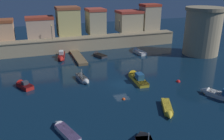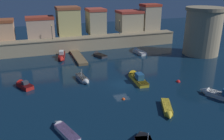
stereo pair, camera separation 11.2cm
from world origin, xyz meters
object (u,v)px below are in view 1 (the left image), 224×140
at_px(moored_boat_0, 23,85).
at_px(mooring_buoy_0, 178,82).
at_px(quay_lamp_1, 119,25).
at_px(mooring_buoy_1, 134,76).
at_px(moored_boat_1, 168,109).
at_px(moored_boat_7, 138,51).
at_px(moored_boat_8, 98,55).
at_px(moored_boat_2, 64,129).
at_px(moored_boat_3, 61,56).
at_px(moored_boat_4, 83,79).
at_px(moored_boat_9, 137,77).
at_px(mooring_buoy_2, 124,99).
at_px(fortress_tower, 203,31).
at_px(moored_boat_6, 222,95).
at_px(quay_lamp_0, 51,30).

bearing_deg(moored_boat_0, mooring_buoy_0, -133.13).
distance_m(quay_lamp_1, mooring_buoy_1, 22.99).
bearing_deg(moored_boat_1, moored_boat_7, -173.62).
bearing_deg(moored_boat_8, moored_boat_1, 162.68).
bearing_deg(moored_boat_2, mooring_buoy_1, -67.82).
bearing_deg(moored_boat_2, moored_boat_7, -59.07).
height_order(moored_boat_3, mooring_buoy_1, moored_boat_3).
bearing_deg(moored_boat_2, moored_boat_4, -41.12).
distance_m(moored_boat_1, moored_boat_4, 16.88).
relative_size(moored_boat_0, moored_boat_4, 0.90).
relative_size(moored_boat_1, moored_boat_8, 1.12).
bearing_deg(moored_boat_9, mooring_buoy_1, -4.95).
height_order(moored_boat_2, moored_boat_7, moored_boat_7).
bearing_deg(moored_boat_8, mooring_buoy_2, 152.65).
bearing_deg(moored_boat_3, moored_boat_7, 95.37).
distance_m(moored_boat_4, mooring_buoy_1, 9.80).
height_order(moored_boat_0, moored_boat_1, moored_boat_0).
relative_size(fortress_tower, moored_boat_3, 1.68).
relative_size(quay_lamp_1, moored_boat_8, 0.83).
relative_size(moored_boat_1, moored_boat_9, 0.71).
height_order(moored_boat_1, moored_boat_6, moored_boat_6).
distance_m(mooring_buoy_0, mooring_buoy_1, 8.37).
height_order(moored_boat_9, mooring_buoy_2, moored_boat_9).
bearing_deg(moored_boat_6, mooring_buoy_1, 8.52).
bearing_deg(quay_lamp_0, moored_boat_0, -110.01).
height_order(moored_boat_6, moored_boat_7, moored_boat_6).
relative_size(moored_boat_0, mooring_buoy_1, 8.03).
bearing_deg(mooring_buoy_2, moored_boat_9, 51.35).
height_order(quay_lamp_0, moored_boat_9, quay_lamp_0).
bearing_deg(mooring_buoy_0, moored_boat_1, -131.52).
bearing_deg(moored_boat_6, moored_boat_8, -2.91).
xyz_separation_m(moored_boat_2, mooring_buoy_0, (21.85, 8.42, -0.30)).
distance_m(quay_lamp_0, mooring_buoy_2, 31.47).
bearing_deg(moored_boat_1, moored_boat_9, -160.27).
bearing_deg(mooring_buoy_1, moored_boat_9, -98.94).
relative_size(mooring_buoy_0, mooring_buoy_1, 1.37).
xyz_separation_m(moored_boat_0, moored_boat_2, (4.66, -15.42, -0.12)).
relative_size(moored_boat_2, moored_boat_8, 1.17).
bearing_deg(quay_lamp_0, mooring_buoy_2, -76.32).
bearing_deg(quay_lamp_0, moored_boat_6, -57.83).
bearing_deg(fortress_tower, mooring_buoy_2, -148.77).
bearing_deg(quay_lamp_1, moored_boat_8, -140.72).
bearing_deg(mooring_buoy_2, moored_boat_4, 114.95).
distance_m(moored_boat_8, mooring_buoy_2, 23.55).
relative_size(moored_boat_8, mooring_buoy_1, 8.39).
xyz_separation_m(moored_boat_2, mooring_buoy_2, (9.92, 5.35, -0.30)).
bearing_deg(mooring_buoy_1, moored_boat_8, 100.82).
distance_m(quay_lamp_1, moored_boat_8, 11.95).
distance_m(moored_boat_2, mooring_buoy_1, 20.74).
xyz_separation_m(moored_boat_6, mooring_buoy_2, (-14.54, 4.72, -0.59)).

